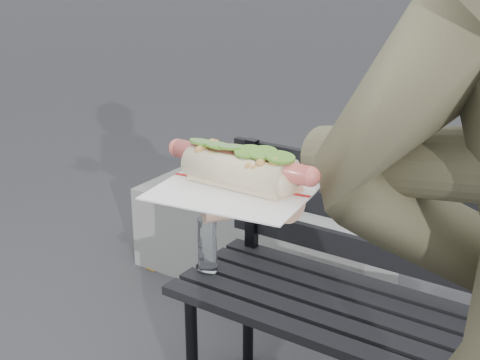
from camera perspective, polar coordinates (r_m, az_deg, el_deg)
name	(u,v)px	position (r m, az deg, el deg)	size (l,w,h in m)	color
park_bench	(416,302)	(2.05, 14.76, -10.06)	(1.50, 0.44, 0.88)	black
concrete_block	(260,242)	(3.09, 1.69, -5.35)	(1.20, 0.40, 0.40)	slate
held_hotdog	(415,170)	(0.81, 14.71, 0.81)	(0.64, 0.31, 0.20)	#4F4E35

